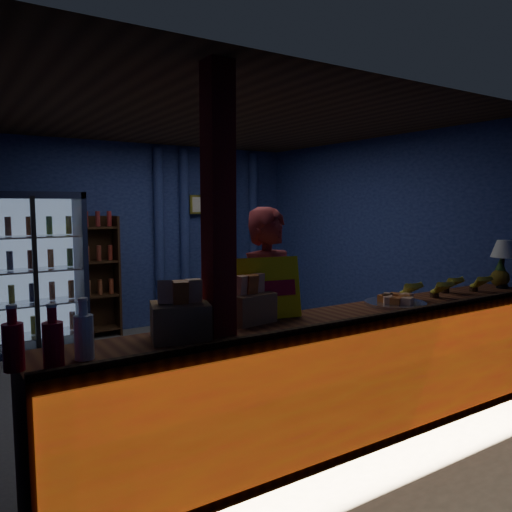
# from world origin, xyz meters

# --- Properties ---
(ground) EXTENTS (4.60, 4.60, 0.00)m
(ground) POSITION_xyz_m (0.00, 0.00, 0.00)
(ground) COLOR #515154
(ground) RESTS_ON ground
(room_walls) EXTENTS (4.60, 4.60, 4.60)m
(room_walls) POSITION_xyz_m (0.00, 0.00, 1.57)
(room_walls) COLOR navy
(room_walls) RESTS_ON ground
(counter) EXTENTS (4.40, 0.57, 0.99)m
(counter) POSITION_xyz_m (0.00, -1.91, 0.48)
(counter) COLOR brown
(counter) RESTS_ON ground
(support_post) EXTENTS (0.16, 0.16, 2.60)m
(support_post) POSITION_xyz_m (-1.05, -1.90, 1.30)
(support_post) COLOR maroon
(support_post) RESTS_ON ground
(beverage_cooler) EXTENTS (1.20, 0.62, 1.90)m
(beverage_cooler) POSITION_xyz_m (-1.55, 1.92, 0.93)
(beverage_cooler) COLOR black
(beverage_cooler) RESTS_ON ground
(bottle_shelf) EXTENTS (0.50, 0.28, 1.60)m
(bottle_shelf) POSITION_xyz_m (-0.70, 2.06, 0.79)
(bottle_shelf) COLOR #362111
(bottle_shelf) RESTS_ON ground
(curtain_folds) EXTENTS (1.74, 0.14, 2.50)m
(curtain_folds) POSITION_xyz_m (1.00, 2.14, 1.30)
(curtain_folds) COLOR navy
(curtain_folds) RESTS_ON room_walls
(framed_picture) EXTENTS (0.36, 0.04, 0.28)m
(framed_picture) POSITION_xyz_m (0.85, 2.10, 1.75)
(framed_picture) COLOR yellow
(framed_picture) RESTS_ON room_walls
(shopkeeper) EXTENTS (0.69, 0.52, 1.73)m
(shopkeeper) POSITION_xyz_m (-0.27, -1.34, 0.87)
(shopkeeper) COLOR maroon
(shopkeeper) RESTS_ON ground
(green_chair) EXTENTS (0.71, 0.73, 0.56)m
(green_chair) POSITION_xyz_m (0.68, 1.33, 0.28)
(green_chair) COLOR #62C46B
(green_chair) RESTS_ON ground
(side_table) EXTENTS (0.61, 0.52, 0.57)m
(side_table) POSITION_xyz_m (0.39, 1.41, 0.24)
(side_table) COLOR #362111
(side_table) RESTS_ON ground
(yellow_sign) EXTENTS (0.55, 0.20, 0.43)m
(yellow_sign) POSITION_xyz_m (-0.59, -1.72, 1.17)
(yellow_sign) COLOR #FFFE0D
(yellow_sign) RESTS_ON counter
(soda_bottles) EXTENTS (0.43, 0.18, 0.32)m
(soda_bottles) POSITION_xyz_m (-2.05, -1.99, 1.08)
(soda_bottles) COLOR #B30B22
(soda_bottles) RESTS_ON counter
(snack_box_left) EXTENTS (0.40, 0.37, 0.36)m
(snack_box_left) POSITION_xyz_m (-1.30, -1.88, 1.08)
(snack_box_left) COLOR #A88251
(snack_box_left) RESTS_ON counter
(snack_box_centre) EXTENTS (0.35, 0.30, 0.33)m
(snack_box_centre) POSITION_xyz_m (-0.73, -1.73, 1.07)
(snack_box_centre) COLOR #A88251
(snack_box_centre) RESTS_ON counter
(pastry_tray) EXTENTS (0.49, 0.49, 0.08)m
(pastry_tray) POSITION_xyz_m (0.57, -1.88, 0.98)
(pastry_tray) COLOR silver
(pastry_tray) RESTS_ON counter
(banana_bunches) EXTENTS (1.10, 0.31, 0.18)m
(banana_bunches) POSITION_xyz_m (1.24, -1.84, 1.04)
(banana_bunches) COLOR gold
(banana_bunches) RESTS_ON counter
(table_lamp) EXTENTS (0.24, 0.24, 0.46)m
(table_lamp) POSITION_xyz_m (2.05, -1.89, 1.31)
(table_lamp) COLOR black
(table_lamp) RESTS_ON counter
(pineapple) EXTENTS (0.17, 0.17, 0.30)m
(pineapple) POSITION_xyz_m (2.05, -1.87, 1.07)
(pineapple) COLOR olive
(pineapple) RESTS_ON counter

